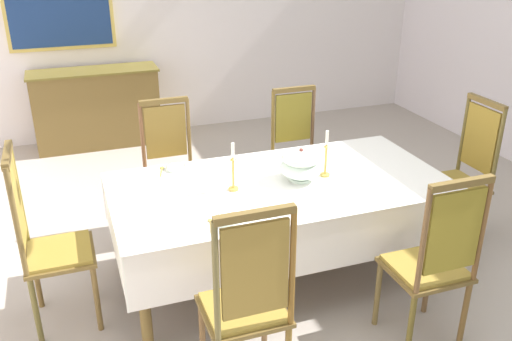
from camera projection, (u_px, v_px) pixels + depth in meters
ground at (283, 283)px, 4.05m from camera, size 6.49×7.17×0.04m
dining_table at (280, 192)px, 3.84m from camera, size 2.31×1.16×0.75m
tablecloth at (280, 195)px, 3.85m from camera, size 2.33×1.18×0.38m
chair_south_a at (247, 301)px, 2.84m from camera, size 0.44×0.42×1.19m
chair_north_a at (171, 164)px, 4.55m from camera, size 0.44×0.42×1.11m
chair_south_b at (434, 260)px, 3.20m from camera, size 0.44×0.42×1.17m
chair_north_b at (298, 148)px, 4.91m from camera, size 0.44×0.42×1.10m
chair_head_west at (45, 239)px, 3.39m from camera, size 0.42×0.44×1.22m
chair_head_east at (463, 172)px, 4.36m from camera, size 0.42×0.44×1.19m
soup_tureen at (301, 165)px, 3.81m from camera, size 0.30×0.30×0.24m
candlestick_west at (233, 172)px, 3.65m from camera, size 0.07×0.07×0.34m
candlestick_east at (326, 158)px, 3.86m from camera, size 0.07×0.07×0.34m
bowl_near_left at (176, 167)px, 4.02m from camera, size 0.15×0.15×0.03m
bowl_near_right at (228, 219)px, 3.29m from camera, size 0.16×0.16×0.04m
spoon_primary at (162, 169)px, 4.01m from camera, size 0.06×0.17×0.01m
spoon_secondary at (211, 222)px, 3.29m from camera, size 0.06×0.18×0.01m
sideboard at (97, 108)px, 6.40m from camera, size 1.44×0.48×0.90m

